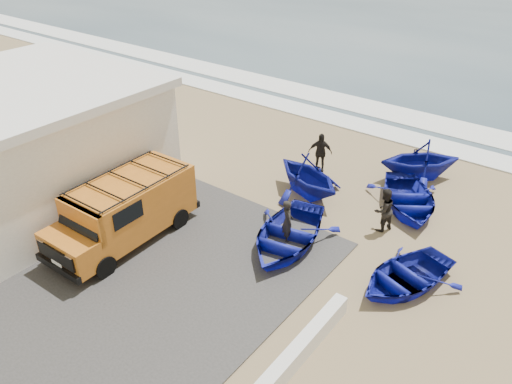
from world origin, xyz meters
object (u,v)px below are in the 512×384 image
Objects in this scene: boat_mid_left at (308,175)px; fisherman_front at (287,221)px; boat_near_right at (406,276)px; boat_near_left at (287,234)px; fisherman_middle at (384,210)px; boat_mid_right at (408,198)px; fisherman_back at (320,152)px; building at (9,146)px; parapet at (278,375)px; van at (125,209)px; boat_far_left at (420,159)px.

fisherman_front is at bearing -140.23° from boat_mid_left.
boat_mid_left is at bearing 170.57° from boat_near_right.
boat_mid_left is at bearing 99.51° from boat_near_left.
fisherman_middle reaches higher than boat_near_left.
boat_near_left reaches higher than boat_mid_right.
fisherman_back reaches higher than fisherman_front.
boat_mid_right is at bearing 34.53° from building.
parapet is at bearing -120.16° from boat_mid_right.
fisherman_front is at bearing 21.81° from building.
boat_mid_left is (3.17, 6.00, -0.34)m from van.
building is 5.38m from van.
boat_mid_left reaches higher than fisherman_middle.
boat_mid_right is at bearing 94.01° from parapet.
boat_mid_right is (3.45, 1.42, -0.44)m from boat_mid_left.
boat_near_left is 0.43m from fisherman_front.
fisherman_back is at bearing 70.88° from van.
fisherman_back is (-4.07, 0.53, 0.44)m from boat_mid_right.
boat_far_left is at bearing -62.04° from fisherman_front.
boat_near_left is at bearing -56.38° from boat_far_left.
fisherman_back reaches higher than fisherman_middle.
parapet is 1.18× the size of van.
boat_far_left is (11.29, 10.54, -1.32)m from building.
parapet is 8.77m from boat_mid_left.
van is 11.53m from boat_far_left.
fisherman_middle reaches higher than boat_mid_right.
van reaches higher than boat_mid_left.
fisherman_middle is (-0.16, -1.87, 0.40)m from boat_mid_right.
boat_far_left reaches higher than boat_near_right.
boat_far_left is 1.91× the size of fisherman_back.
fisherman_back is at bearing 115.96° from parapet.
van reaches higher than boat_far_left.
van is 3.07× the size of fisherman_back.
boat_mid_left is 0.84× the size of boat_mid_right.
boat_near_right is at bearing -98.33° from boat_mid_left.
boat_near_right is 7.35m from fisherman_back.
boat_mid_left is 2.01× the size of fisherman_middle.
parapet is 1.60× the size of boat_mid_right.
van is at bearing -134.08° from fisherman_back.
van is at bearing -158.47° from boat_near_left.
boat_mid_left is 3.32m from fisherman_middle.
building reaches higher than fisherman_front.
building is 1.57× the size of parapet.
building is 2.36× the size of boat_near_left.
boat_mid_right is at bearing -33.70° from fisherman_back.
boat_mid_left is 4.77m from boat_far_left.
boat_mid_left is at bearing -73.30° from fisherman_middle.
fisherman_front is at bearing -16.98° from fisherman_middle.
boat_near_left is at bearing 167.26° from fisherman_front.
van is 1.52× the size of boat_near_right.
building reaches higher than van.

